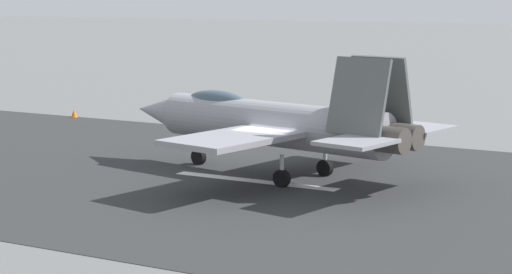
# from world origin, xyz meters

# --- Properties ---
(ground_plane) EXTENTS (400.00, 400.00, 0.00)m
(ground_plane) POSITION_xyz_m (0.00, 0.00, 0.00)
(ground_plane) COLOR slate
(runway_strip) EXTENTS (240.00, 26.00, 0.02)m
(runway_strip) POSITION_xyz_m (-0.02, 0.00, 0.01)
(runway_strip) COLOR #2D2F2F
(runway_strip) RESTS_ON ground
(fighter_jet) EXTENTS (16.63, 13.91, 5.68)m
(fighter_jet) POSITION_xyz_m (0.69, -1.42, 2.49)
(fighter_jet) COLOR gray
(fighter_jet) RESTS_ON ground
(marker_cone_mid) EXTENTS (0.44, 0.44, 0.55)m
(marker_cone_mid) POSITION_xyz_m (7.66, -12.71, 0.28)
(marker_cone_mid) COLOR orange
(marker_cone_mid) RESTS_ON ground
(marker_cone_far) EXTENTS (0.44, 0.44, 0.55)m
(marker_cone_far) POSITION_xyz_m (21.61, -12.71, 0.28)
(marker_cone_far) COLOR orange
(marker_cone_far) RESTS_ON ground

